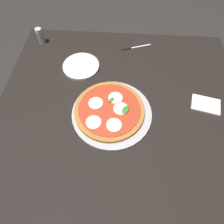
{
  "coord_description": "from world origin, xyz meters",
  "views": [
    {
      "loc": [
        -0.0,
        -0.46,
        1.53
      ],
      "look_at": [
        -0.03,
        0.0,
        0.77
      ],
      "focal_mm": 31.21,
      "sensor_mm": 36.0,
      "label": 1
    }
  ],
  "objects_px": {
    "serving_tray": "(112,112)",
    "knife": "(132,48)",
    "pizza": "(110,110)",
    "napkin": "(206,105)",
    "plate_white": "(81,66)",
    "pepper_shaker": "(40,36)",
    "dining_table": "(119,124)"
  },
  "relations": [
    {
      "from": "serving_tray",
      "to": "knife",
      "type": "distance_m",
      "value": 0.46
    },
    {
      "from": "pizza",
      "to": "napkin",
      "type": "relative_size",
      "value": 2.44
    },
    {
      "from": "knife",
      "to": "pizza",
      "type": "bearing_deg",
      "value": -102.21
    },
    {
      "from": "serving_tray",
      "to": "plate_white",
      "type": "bearing_deg",
      "value": 123.66
    },
    {
      "from": "plate_white",
      "to": "pepper_shaker",
      "type": "xyz_separation_m",
      "value": [
        -0.26,
        0.19,
        0.04
      ]
    },
    {
      "from": "dining_table",
      "to": "knife",
      "type": "bearing_deg",
      "value": 83.41
    },
    {
      "from": "serving_tray",
      "to": "pepper_shaker",
      "type": "bearing_deg",
      "value": 133.86
    },
    {
      "from": "dining_table",
      "to": "plate_white",
      "type": "relative_size",
      "value": 6.01
    },
    {
      "from": "pizza",
      "to": "pepper_shaker",
      "type": "bearing_deg",
      "value": 133.26
    },
    {
      "from": "pizza",
      "to": "napkin",
      "type": "distance_m",
      "value": 0.46
    },
    {
      "from": "pepper_shaker",
      "to": "plate_white",
      "type": "bearing_deg",
      "value": -35.49
    },
    {
      "from": "dining_table",
      "to": "pizza",
      "type": "relative_size",
      "value": 3.69
    },
    {
      "from": "napkin",
      "to": "knife",
      "type": "distance_m",
      "value": 0.51
    },
    {
      "from": "dining_table",
      "to": "knife",
      "type": "distance_m",
      "value": 0.47
    },
    {
      "from": "pizza",
      "to": "napkin",
      "type": "xyz_separation_m",
      "value": [
        0.45,
        0.07,
        -0.02
      ]
    },
    {
      "from": "napkin",
      "to": "pepper_shaker",
      "type": "bearing_deg",
      "value": 156.34
    },
    {
      "from": "pepper_shaker",
      "to": "napkin",
      "type": "bearing_deg",
      "value": -23.66
    },
    {
      "from": "plate_white",
      "to": "knife",
      "type": "bearing_deg",
      "value": 32.28
    },
    {
      "from": "plate_white",
      "to": "knife",
      "type": "xyz_separation_m",
      "value": [
        0.27,
        0.17,
        -0.0
      ]
    },
    {
      "from": "plate_white",
      "to": "napkin",
      "type": "bearing_deg",
      "value": -17.92
    },
    {
      "from": "dining_table",
      "to": "knife",
      "type": "height_order",
      "value": "knife"
    },
    {
      "from": "serving_tray",
      "to": "dining_table",
      "type": "bearing_deg",
      "value": -4.49
    },
    {
      "from": "plate_white",
      "to": "knife",
      "type": "relative_size",
      "value": 1.13
    },
    {
      "from": "dining_table",
      "to": "serving_tray",
      "type": "height_order",
      "value": "serving_tray"
    },
    {
      "from": "dining_table",
      "to": "pepper_shaker",
      "type": "bearing_deg",
      "value": 135.77
    },
    {
      "from": "napkin",
      "to": "knife",
      "type": "bearing_deg",
      "value": 133.43
    },
    {
      "from": "dining_table",
      "to": "napkin",
      "type": "bearing_deg",
      "value": 11.03
    },
    {
      "from": "dining_table",
      "to": "plate_white",
      "type": "distance_m",
      "value": 0.37
    },
    {
      "from": "knife",
      "to": "plate_white",
      "type": "bearing_deg",
      "value": -147.72
    },
    {
      "from": "napkin",
      "to": "knife",
      "type": "height_order",
      "value": "napkin"
    },
    {
      "from": "knife",
      "to": "pepper_shaker",
      "type": "distance_m",
      "value": 0.53
    },
    {
      "from": "pizza",
      "to": "serving_tray",
      "type": "bearing_deg",
      "value": -10.19
    }
  ]
}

